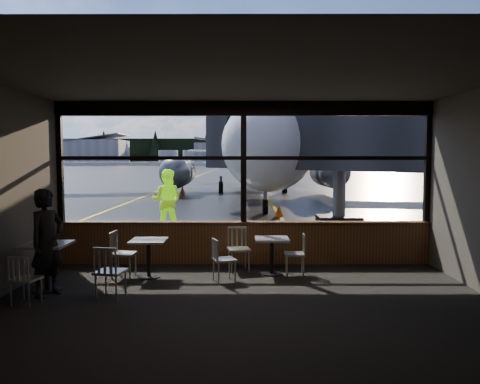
{
  "coord_description": "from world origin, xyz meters",
  "views": [
    {
      "loc": [
        -0.05,
        -10.04,
        2.27
      ],
      "look_at": [
        -0.08,
        1.0,
        1.5
      ],
      "focal_mm": 35.0,
      "sensor_mm": 36.0,
      "label": 1
    }
  ],
  "objects_px": {
    "ground_crew": "(167,201)",
    "cone_nose": "(279,210)",
    "chair_left_s": "(26,279)",
    "passenger": "(47,243)",
    "cafe_table_left": "(47,267)",
    "chair_near_e": "(295,255)",
    "chair_near_n": "(239,250)",
    "airliner": "(254,115)",
    "chair_mid_w": "(124,254)",
    "chair_near_w": "(224,260)",
    "cafe_table_near": "(272,256)",
    "chair_mid_s": "(111,272)",
    "cafe_table_mid": "(149,259)",
    "cone_wing": "(182,190)",
    "jet_bridge": "(351,157)"
  },
  "relations": [
    {
      "from": "passenger",
      "to": "chair_near_w",
      "type": "bearing_deg",
      "value": -46.32
    },
    {
      "from": "chair_left_s",
      "to": "chair_near_w",
      "type": "bearing_deg",
      "value": 34.58
    },
    {
      "from": "chair_near_n",
      "to": "cone_nose",
      "type": "distance_m",
      "value": 9.21
    },
    {
      "from": "cafe_table_near",
      "to": "cafe_table_left",
      "type": "relative_size",
      "value": 0.87
    },
    {
      "from": "chair_mid_w",
      "to": "cone_wing",
      "type": "bearing_deg",
      "value": -170.39
    },
    {
      "from": "cafe_table_near",
      "to": "cone_nose",
      "type": "bearing_deg",
      "value": 84.55
    },
    {
      "from": "chair_near_n",
      "to": "chair_mid_w",
      "type": "xyz_separation_m",
      "value": [
        -2.21,
        -0.5,
        0.0
      ]
    },
    {
      "from": "cafe_table_near",
      "to": "chair_mid_s",
      "type": "distance_m",
      "value": 3.19
    },
    {
      "from": "ground_crew",
      "to": "cafe_table_left",
      "type": "bearing_deg",
      "value": 84.9
    },
    {
      "from": "airliner",
      "to": "chair_near_w",
      "type": "relative_size",
      "value": 41.48
    },
    {
      "from": "cafe_table_mid",
      "to": "ground_crew",
      "type": "distance_m",
      "value": 5.73
    },
    {
      "from": "airliner",
      "to": "chair_near_e",
      "type": "distance_m",
      "value": 22.36
    },
    {
      "from": "airliner",
      "to": "cone_wing",
      "type": "distance_m",
      "value": 6.81
    },
    {
      "from": "chair_near_w",
      "to": "chair_near_e",
      "type": "bearing_deg",
      "value": 89.93
    },
    {
      "from": "cafe_table_near",
      "to": "chair_near_e",
      "type": "xyz_separation_m",
      "value": [
        0.44,
        -0.05,
        0.05
      ]
    },
    {
      "from": "cafe_table_mid",
      "to": "cone_nose",
      "type": "relative_size",
      "value": 1.44
    },
    {
      "from": "chair_mid_s",
      "to": "cone_wing",
      "type": "xyz_separation_m",
      "value": [
        -1.79,
        23.45,
        -0.18
      ]
    },
    {
      "from": "cafe_table_mid",
      "to": "ground_crew",
      "type": "xyz_separation_m",
      "value": [
        -0.55,
        5.67,
        0.61
      ]
    },
    {
      "from": "jet_bridge",
      "to": "cafe_table_left",
      "type": "relative_size",
      "value": 13.04
    },
    {
      "from": "chair_near_n",
      "to": "cone_nose",
      "type": "bearing_deg",
      "value": -110.48
    },
    {
      "from": "chair_near_e",
      "to": "cone_nose",
      "type": "height_order",
      "value": "chair_near_e"
    },
    {
      "from": "chair_left_s",
      "to": "passenger",
      "type": "bearing_deg",
      "value": 81.89
    },
    {
      "from": "cafe_table_left",
      "to": "chair_near_w",
      "type": "relative_size",
      "value": 1.01
    },
    {
      "from": "chair_mid_s",
      "to": "chair_near_n",
      "type": "bearing_deg",
      "value": 53.07
    },
    {
      "from": "airliner",
      "to": "ground_crew",
      "type": "height_order",
      "value": "airliner"
    },
    {
      "from": "jet_bridge",
      "to": "ground_crew",
      "type": "distance_m",
      "value": 6.22
    },
    {
      "from": "airliner",
      "to": "chair_mid_s",
      "type": "xyz_separation_m",
      "value": [
        -2.91,
        -23.45,
        -4.74
      ]
    },
    {
      "from": "chair_near_n",
      "to": "chair_mid_s",
      "type": "relative_size",
      "value": 1.0
    },
    {
      "from": "cone_nose",
      "to": "chair_near_n",
      "type": "bearing_deg",
      "value": -99.66
    },
    {
      "from": "passenger",
      "to": "airliner",
      "type": "bearing_deg",
      "value": 16.42
    },
    {
      "from": "cone_nose",
      "to": "airliner",
      "type": "bearing_deg",
      "value": 93.18
    },
    {
      "from": "jet_bridge",
      "to": "chair_near_n",
      "type": "bearing_deg",
      "value": -120.82
    },
    {
      "from": "chair_near_e",
      "to": "cone_nose",
      "type": "xyz_separation_m",
      "value": [
        0.45,
        9.37,
        -0.15
      ]
    },
    {
      "from": "ground_crew",
      "to": "cone_nose",
      "type": "relative_size",
      "value": 3.83
    },
    {
      "from": "chair_near_n",
      "to": "chair_mid_w",
      "type": "relative_size",
      "value": 0.99
    },
    {
      "from": "cafe_table_left",
      "to": "chair_near_e",
      "type": "bearing_deg",
      "value": 14.02
    },
    {
      "from": "jet_bridge",
      "to": "cone_wing",
      "type": "relative_size",
      "value": 20.42
    },
    {
      "from": "airliner",
      "to": "chair_mid_w",
      "type": "relative_size",
      "value": 37.56
    },
    {
      "from": "cafe_table_mid",
      "to": "chair_near_e",
      "type": "height_order",
      "value": "chair_near_e"
    },
    {
      "from": "airliner",
      "to": "cafe_table_near",
      "type": "distance_m",
      "value": 22.32
    },
    {
      "from": "cafe_table_mid",
      "to": "chair_mid_w",
      "type": "relative_size",
      "value": 0.81
    },
    {
      "from": "cafe_table_left",
      "to": "chair_near_n",
      "type": "height_order",
      "value": "chair_near_n"
    },
    {
      "from": "cafe_table_mid",
      "to": "chair_left_s",
      "type": "height_order",
      "value": "chair_left_s"
    },
    {
      "from": "cafe_table_near",
      "to": "chair_left_s",
      "type": "bearing_deg",
      "value": -153.99
    },
    {
      "from": "cafe_table_near",
      "to": "chair_mid_s",
      "type": "relative_size",
      "value": 0.81
    },
    {
      "from": "cafe_table_left",
      "to": "cone_wing",
      "type": "distance_m",
      "value": 22.95
    },
    {
      "from": "ground_crew",
      "to": "cone_wing",
      "type": "height_order",
      "value": "ground_crew"
    },
    {
      "from": "chair_left_s",
      "to": "chair_mid_w",
      "type": "bearing_deg",
      "value": 66.95
    },
    {
      "from": "chair_left_s",
      "to": "ground_crew",
      "type": "xyz_separation_m",
      "value": [
        1.03,
        7.37,
        0.58
      ]
    },
    {
      "from": "ground_crew",
      "to": "chair_near_e",
      "type": "bearing_deg",
      "value": 125.45
    }
  ]
}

